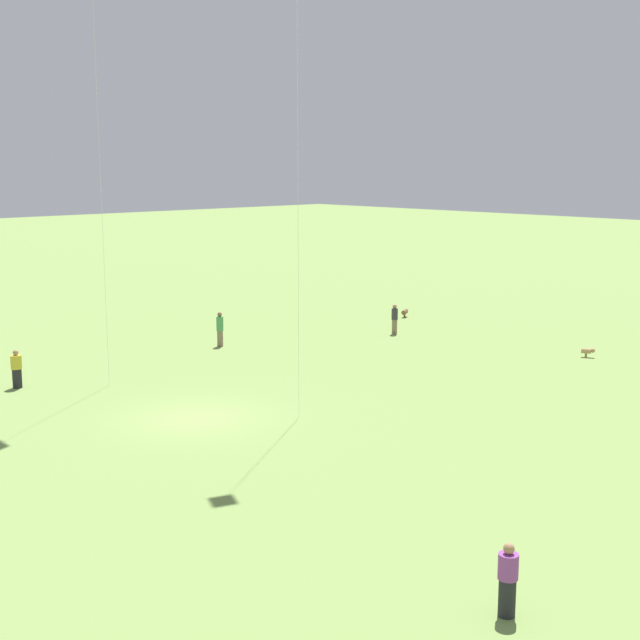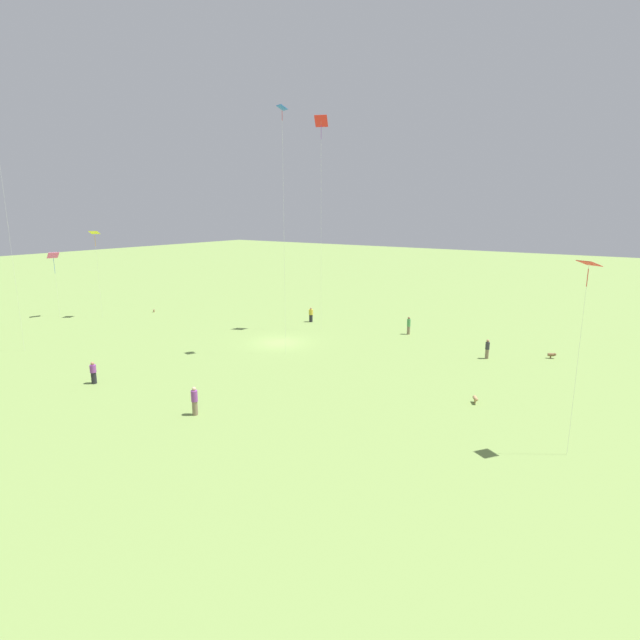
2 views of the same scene
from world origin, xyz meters
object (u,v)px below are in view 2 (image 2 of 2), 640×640
picnic_bag_0 (154,311)px  dog_0 (476,399)px  dog_1 (552,355)px  person_4 (487,349)px  kite_3 (321,130)px  person_3 (409,326)px  person_0 (311,315)px  kite_5 (588,271)px  person_2 (93,373)px  kite_6 (282,131)px  kite_2 (95,235)px  person_1 (195,401)px  kite_4 (53,257)px

picnic_bag_0 → dog_0: bearing=170.6°
dog_1 → dog_0: bearing=-32.0°
person_4 → kite_3: size_ratio=0.08×
person_3 → picnic_bag_0: size_ratio=5.31×
person_0 → kite_5: (-29.15, 17.86, 8.71)m
picnic_bag_0 → person_2: bearing=133.6°
kite_3 → kite_5: (-26.13, 15.49, -10.49)m
dog_0 → kite_6: bearing=-36.1°
person_4 → kite_2: size_ratio=0.17×
person_0 → dog_0: (-23.02, 13.61, -0.49)m
person_1 → person_4: size_ratio=1.08×
person_4 → kite_2: 44.15m
person_1 → dog_1: bearing=-34.7°
person_0 → person_3: person_3 is taller
person_1 → person_3: person_1 is taller
kite_4 → dog_0: 49.54m
dog_1 → picnic_bag_0: (44.34, 6.76, -0.15)m
kite_4 → kite_5: bearing=143.9°
person_1 → picnic_bag_0: person_1 is taller
kite_5 → person_3: bearing=29.8°
kite_3 → dog_1: size_ratio=31.39×
person_2 → kite_2: bearing=-143.0°
kite_2 → dog_1: kite_2 is taller
kite_6 → kite_3: bearing=-10.6°
person_2 → person_3: 29.41m
dog_0 → picnic_bag_0: bearing=-39.0°
kite_2 → dog_1: size_ratio=14.80×
person_1 → dog_1: person_1 is taller
person_4 → dog_1: size_ratio=2.48×
kite_6 → picnic_bag_0: size_ratio=60.04×
person_3 → person_4: 9.95m
person_4 → picnic_bag_0: size_ratio=4.93×
person_0 → kite_3: kite_3 is taller
kite_4 → person_4: bearing=161.2°
person_0 → kite_5: bearing=176.9°
kite_2 → kite_6: (-27.39, -0.29, 9.01)m
kite_3 → picnic_bag_0: (22.20, 4.24, -19.83)m
person_3 → dog_1: size_ratio=2.67×
person_2 → kite_3: bearing=150.5°
person_3 → kite_5: bearing=109.2°
person_4 → kite_3: kite_3 is taller
kite_3 → picnic_bag_0: bearing=32.7°
person_0 → kite_4: (26.05, 14.68, 6.27)m
person_3 → dog_1: person_3 is taller
person_3 → person_2: bearing=40.8°
dog_0 → person_3: bearing=-81.4°
person_4 → person_3: bearing=118.7°
kite_3 → dog_1: bearing=-151.7°
kite_2 → kite_5: (-50.90, 5.93, -0.03)m
person_4 → kite_4: size_ratio=0.22×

